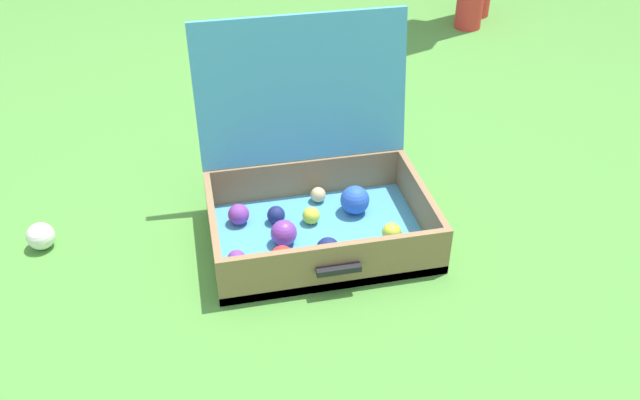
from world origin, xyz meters
name	(u,v)px	position (x,y,z in m)	size (l,w,h in m)	color
ground_plane	(307,252)	(0.00, 0.00, 0.00)	(16.00, 16.00, 0.00)	#4C8C38
open_suitcase	(314,192)	(0.04, 0.10, 0.12)	(0.58, 0.49, 0.54)	#4799C6
stray_ball_on_grass	(41,236)	(-0.69, 0.17, 0.04)	(0.07, 0.07, 0.07)	white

